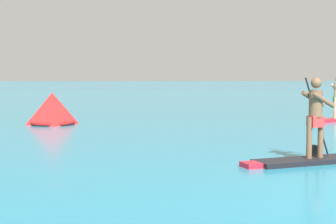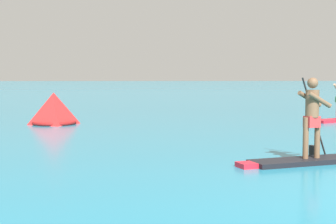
{
  "view_description": "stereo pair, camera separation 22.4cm",
  "coord_description": "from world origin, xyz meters",
  "views": [
    {
      "loc": [
        -4.66,
        -5.98,
        1.68
      ],
      "look_at": [
        -3.37,
        8.55,
        0.63
      ],
      "focal_mm": 51.23,
      "sensor_mm": 36.0,
      "label": 1
    },
    {
      "loc": [
        -4.43,
        -6.0,
        1.68
      ],
      "look_at": [
        -3.37,
        8.55,
        0.63
      ],
      "focal_mm": 51.23,
      "sensor_mm": 36.0,
      "label": 2
    }
  ],
  "objects": [
    {
      "name": "race_marker_buoy",
      "position": [
        -7.28,
        11.42,
        0.5
      ],
      "size": [
        1.64,
        1.64,
        1.14
      ],
      "color": "red",
      "rests_on": "ground"
    },
    {
      "name": "paddleboarder_mid_center",
      "position": [
        -0.95,
        3.1,
        0.38
      ],
      "size": [
        3.09,
        1.25,
        1.73
      ],
      "rotation": [
        0.0,
        0.0,
        0.27
      ],
      "color": "black",
      "rests_on": "ground"
    }
  ]
}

